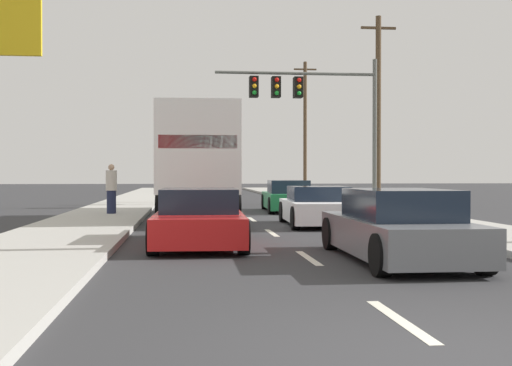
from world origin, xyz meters
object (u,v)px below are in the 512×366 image
object	(u,v)px
car_red	(199,219)
car_white	(318,207)
utility_pole_far	(305,126)
pedestrian_near_corner	(111,189)
traffic_signal_mast	(303,97)
car_green	(287,197)
car_gray	(397,228)
utility_pole_mid	(378,107)
box_truck	(199,158)

from	to	relation	value
car_red	car_white	distance (m)	6.00
utility_pole_far	pedestrian_near_corner	world-z (taller)	utility_pole_far
traffic_signal_mast	car_green	bearing A→B (deg)	-108.50
car_white	car_gray	size ratio (longest dim) A/B	0.89
car_green	traffic_signal_mast	size ratio (longest dim) A/B	0.60
car_red	car_white	world-z (taller)	car_red
car_green	car_gray	xyz separation A→B (m)	(-0.41, -14.81, 0.01)
car_gray	traffic_signal_mast	size ratio (longest dim) A/B	0.60
utility_pole_far	utility_pole_mid	bearing A→B (deg)	-89.30
car_gray	utility_pole_mid	size ratio (longest dim) A/B	0.48
box_truck	utility_pole_far	size ratio (longest dim) A/B	0.91
box_truck	car_red	distance (m)	8.23
box_truck	utility_pole_mid	size ratio (longest dim) A/B	1.00
car_white	pedestrian_near_corner	size ratio (longest dim) A/B	2.38
traffic_signal_mast	car_white	bearing A→B (deg)	-98.01
car_green	pedestrian_near_corner	size ratio (longest dim) A/B	2.65
box_truck	pedestrian_near_corner	world-z (taller)	box_truck
car_green	pedestrian_near_corner	world-z (taller)	pedestrian_near_corner
car_gray	traffic_signal_mast	world-z (taller)	traffic_signal_mast
car_white	utility_pole_far	distance (m)	33.32
car_green	car_gray	distance (m)	14.81
car_green	traffic_signal_mast	world-z (taller)	traffic_signal_mast
pedestrian_near_corner	car_gray	bearing A→B (deg)	-62.70
box_truck	car_green	bearing A→B (deg)	46.32
utility_pole_mid	car_green	bearing A→B (deg)	-131.30
car_white	utility_pole_far	size ratio (longest dim) A/B	0.39
box_truck	car_gray	size ratio (longest dim) A/B	2.08
utility_pole_mid	pedestrian_near_corner	world-z (taller)	utility_pole_mid
car_red	utility_pole_mid	xyz separation A→B (m)	(9.44, 18.32, 4.34)
car_gray	utility_pole_far	distance (m)	40.95
traffic_signal_mast	pedestrian_near_corner	world-z (taller)	traffic_signal_mast
car_green	utility_pole_far	xyz separation A→B (m)	(5.43, 25.44, 4.78)
utility_pole_mid	pedestrian_near_corner	distance (m)	15.86
box_truck	traffic_signal_mast	world-z (taller)	traffic_signal_mast
utility_pole_mid	utility_pole_far	world-z (taller)	utility_pole_far
car_red	car_white	bearing A→B (deg)	53.47
car_gray	utility_pole_far	bearing A→B (deg)	81.74
car_gray	traffic_signal_mast	distance (m)	19.50
box_truck	pedestrian_near_corner	bearing A→B (deg)	162.03
car_red	utility_pole_mid	size ratio (longest dim) A/B	0.49
car_green	traffic_signal_mast	bearing A→B (deg)	71.50
car_white	utility_pole_mid	size ratio (longest dim) A/B	0.43
box_truck	car_gray	xyz separation A→B (m)	(3.20, -11.03, -1.46)
traffic_signal_mast	utility_pole_mid	size ratio (longest dim) A/B	0.80
traffic_signal_mast	pedestrian_near_corner	size ratio (longest dim) A/B	4.44
car_green	car_white	bearing A→B (deg)	-91.64
car_white	car_gray	bearing A→B (deg)	-91.56
box_truck	utility_pole_mid	bearing A→B (deg)	47.80
utility_pole_mid	car_gray	bearing A→B (deg)	-105.96
car_white	utility_pole_far	xyz separation A→B (m)	(5.63, 32.49, 4.82)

